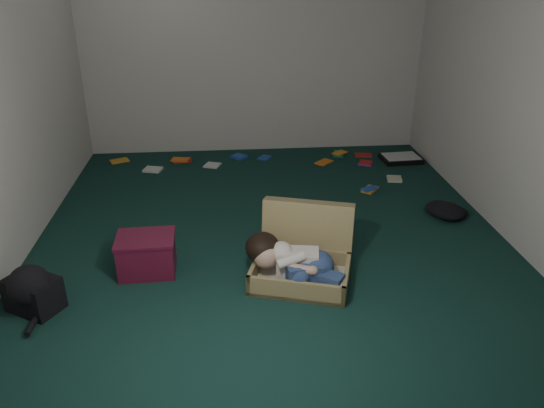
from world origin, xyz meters
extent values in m
plane|color=#11302A|center=(0.00, 0.00, 0.00)|extent=(4.50, 4.50, 0.00)
plane|color=silver|center=(0.00, 2.25, 1.30)|extent=(4.50, 0.00, 4.50)
plane|color=silver|center=(0.00, -2.25, 1.30)|extent=(4.50, 0.00, 4.50)
plane|color=silver|center=(-2.00, 0.00, 1.30)|extent=(0.00, 4.50, 4.50)
plane|color=silver|center=(2.00, 0.00, 1.30)|extent=(0.00, 4.50, 4.50)
cube|color=#9D8956|center=(0.15, -0.80, 0.08)|extent=(0.82, 0.68, 0.16)
cube|color=beige|center=(0.15, -0.80, 0.04)|extent=(0.74, 0.61, 0.02)
cube|color=#9D8956|center=(0.25, -0.49, 0.25)|extent=(0.73, 0.41, 0.52)
cube|color=silver|center=(0.13, -0.81, 0.17)|extent=(0.32, 0.22, 0.22)
sphere|color=tan|center=(-0.10, -0.78, 0.23)|extent=(0.19, 0.19, 0.19)
ellipsoid|color=black|center=(-0.12, -0.71, 0.27)|extent=(0.25, 0.26, 0.22)
ellipsoid|color=navy|center=(0.27, -0.85, 0.17)|extent=(0.23, 0.26, 0.22)
cube|color=navy|center=(0.17, -0.93, 0.16)|extent=(0.27, 0.15, 0.14)
cube|color=navy|center=(0.31, -0.98, 0.14)|extent=(0.27, 0.24, 0.11)
sphere|color=white|center=(0.41, -0.98, 0.12)|extent=(0.11, 0.11, 0.11)
sphere|color=white|center=(0.39, -1.05, 0.11)|extent=(0.10, 0.10, 0.10)
cylinder|color=tan|center=(0.14, -0.95, 0.22)|extent=(0.19, 0.11, 0.07)
cube|color=#591229|center=(-0.99, -0.54, 0.14)|extent=(0.42, 0.34, 0.28)
cube|color=#591229|center=(-0.99, -0.54, 0.29)|extent=(0.45, 0.36, 0.02)
cube|color=black|center=(1.70, 1.67, 0.03)|extent=(0.47, 0.36, 0.06)
cube|color=white|center=(1.70, 1.67, 0.06)|extent=(0.42, 0.32, 0.01)
cube|color=orange|center=(-1.63, 1.95, 0.01)|extent=(0.18, 0.13, 0.02)
cube|color=red|center=(-0.89, 1.89, 0.01)|extent=(0.22, 0.21, 0.02)
cube|color=white|center=(-0.53, 1.70, 0.01)|extent=(0.18, 0.21, 0.02)
cube|color=#204AAD|center=(0.09, 1.91, 0.01)|extent=(0.19, 0.21, 0.02)
cube|color=orange|center=(0.78, 1.69, 0.01)|extent=(0.22, 0.21, 0.02)
cube|color=#23804D|center=(1.01, 1.95, 0.01)|extent=(0.19, 0.15, 0.02)
cube|color=#942588|center=(1.25, 1.60, 0.01)|extent=(0.22, 0.22, 0.02)
cube|color=beige|center=(1.44, 1.09, 0.01)|extent=(0.17, 0.20, 0.02)
cube|color=orange|center=(1.11, 0.83, 0.01)|extent=(0.20, 0.22, 0.02)
cube|color=red|center=(1.30, 1.89, 0.01)|extent=(0.22, 0.20, 0.02)
cube|color=white|center=(-1.20, 1.61, 0.01)|extent=(0.20, 0.16, 0.02)
cube|color=#204AAD|center=(-0.21, 1.95, 0.01)|extent=(0.22, 0.22, 0.02)
camera|label=1|loc=(-0.35, -4.09, 2.20)|focal=35.00mm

